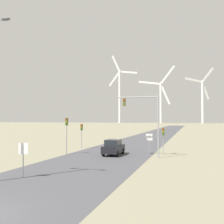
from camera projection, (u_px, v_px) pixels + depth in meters
The scene contains 11 objects.
road_surface at pixel (147, 138), 57.19m from camera, with size 10.00×240.00×0.01m.
stop_sign_near at pixel (23, 153), 18.81m from camera, with size 0.81×0.07×2.51m.
stop_sign_far at pixel (149, 140), 31.56m from camera, with size 0.81×0.07×2.45m.
traffic_light_post_near_left at pixel (67, 128), 31.57m from camera, with size 0.28×0.34×4.38m.
traffic_light_post_near_right at pixel (163, 135), 31.15m from camera, with size 0.28×0.34×3.21m.
traffic_light_post_mid_left at pixel (82, 130), 37.76m from camera, with size 0.28×0.34×3.52m.
traffic_light_mast_overhead at pixel (145, 113), 29.12m from camera, with size 4.58×0.35×6.95m.
car_approaching at pixel (113, 147), 30.80m from camera, with size 1.88×4.12×1.83m.
wind_turbine_far_left at pixel (120, 92), 270.20m from camera, with size 29.16×4.94×70.36m.
wind_turbine_left at pixel (161, 98), 262.18m from camera, with size 36.16×3.54×57.83m.
wind_turbine_center at pixel (202, 98), 243.68m from camera, with size 26.01×14.02×53.01m.
Camera 1 is at (9.39, -9.06, 4.22)m, focal length 42.00 mm.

